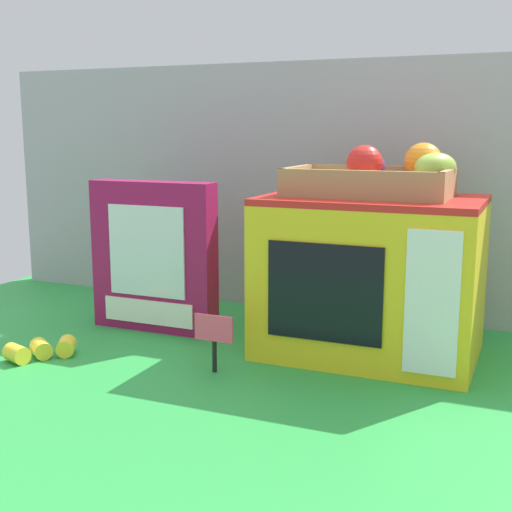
{
  "coord_description": "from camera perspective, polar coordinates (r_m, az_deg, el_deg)",
  "views": [
    {
      "loc": [
        0.46,
        -1.18,
        0.41
      ],
      "look_at": [
        -0.04,
        -0.01,
        0.17
      ],
      "focal_mm": 47.69,
      "sensor_mm": 36.0,
      "label": 1
    }
  ],
  "objects": [
    {
      "name": "food_groups_crate",
      "position": [
        1.24,
        10.49,
        6.46
      ],
      "size": [
        0.3,
        0.18,
        0.09
      ],
      "color": "#A37F51",
      "rests_on": "toy_microwave"
    },
    {
      "name": "cookie_set_box",
      "position": [
        1.39,
        -8.59,
        -0.07
      ],
      "size": [
        0.27,
        0.06,
        0.3
      ],
      "color": "#99144C",
      "rests_on": "ground"
    },
    {
      "name": "loose_toy_banana",
      "position": [
        1.29,
        -17.54,
        -7.49
      ],
      "size": [
        0.1,
        0.12,
        0.03
      ],
      "color": "yellow",
      "rests_on": "ground"
    },
    {
      "name": "toy_microwave",
      "position": [
        1.24,
        9.57,
        -1.69
      ],
      "size": [
        0.38,
        0.26,
        0.29
      ],
      "color": "yellow",
      "rests_on": "ground"
    },
    {
      "name": "display_back_panel",
      "position": [
        1.52,
        5.22,
        5.63
      ],
      "size": [
        1.61,
        0.03,
        0.55
      ],
      "primitive_type": "cube",
      "color": "#A0A3A8",
      "rests_on": "ground"
    },
    {
      "name": "ground_plane",
      "position": [
        1.33,
        1.6,
        -7.12
      ],
      "size": [
        1.7,
        1.7,
        0.0
      ],
      "primitive_type": "plane",
      "color": "green",
      "rests_on": "ground"
    },
    {
      "name": "price_sign",
      "position": [
        1.15,
        -3.55,
        -6.58
      ],
      "size": [
        0.07,
        0.01,
        0.1
      ],
      "color": "black",
      "rests_on": "ground"
    }
  ]
}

